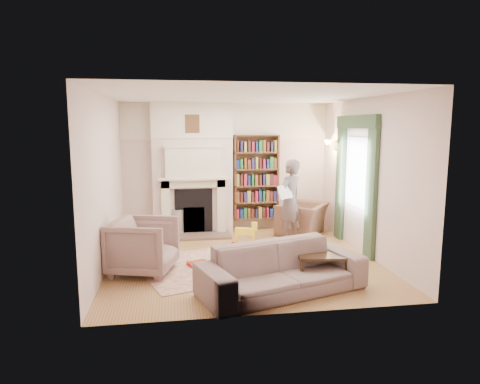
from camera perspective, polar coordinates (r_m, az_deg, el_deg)
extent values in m
plane|color=olive|center=(7.57, 0.29, -8.92)|extent=(4.50, 4.50, 0.00)
plane|color=white|center=(7.23, 0.31, 12.73)|extent=(4.50, 4.50, 0.00)
plane|color=white|center=(9.49, -1.84, 3.32)|extent=(4.50, 0.00, 4.50)
plane|color=white|center=(5.09, 4.30, -1.46)|extent=(4.50, 0.00, 4.50)
plane|color=white|center=(7.27, -17.51, 1.24)|extent=(0.00, 4.50, 4.50)
plane|color=white|center=(7.94, 16.56, 1.89)|extent=(0.00, 4.50, 4.50)
cube|color=white|center=(9.25, -6.33, 3.13)|extent=(1.70, 0.35, 2.80)
cube|color=silver|center=(8.99, -6.24, 1.81)|extent=(1.47, 0.24, 0.05)
cube|color=black|center=(9.19, -6.19, -2.58)|extent=(0.80, 0.06, 0.96)
cube|color=silver|center=(8.97, -6.28, 3.95)|extent=(1.15, 0.18, 0.62)
cube|color=brown|center=(9.48, 2.16, 1.94)|extent=(1.00, 0.24, 1.85)
cube|color=silver|center=(8.29, 15.31, 2.57)|extent=(0.02, 0.90, 1.30)
cube|color=#324E34|center=(7.68, 17.11, 0.13)|extent=(0.07, 0.32, 2.40)
cube|color=#324E34|center=(8.94, 13.22, 1.47)|extent=(0.07, 0.32, 2.40)
cube|color=#324E34|center=(8.23, 15.28, 9.01)|extent=(0.09, 1.70, 0.24)
cube|color=beige|center=(7.28, -3.35, -9.63)|extent=(2.89, 2.54, 0.01)
imported|color=#51362B|center=(9.28, 8.29, -3.55)|extent=(1.34, 1.36, 0.67)
imported|color=gray|center=(6.94, -12.76, -7.05)|extent=(1.18, 1.16, 0.87)
imported|color=gray|center=(6.06, 5.62, -10.15)|extent=(2.49, 1.57, 0.68)
imported|color=#584846|center=(8.50, 6.64, -1.25)|extent=(0.72, 0.69, 1.66)
cube|color=silver|center=(8.23, 6.03, 0.00)|extent=(0.37, 0.32, 0.26)
cylinder|color=#A6A9AD|center=(9.25, -8.22, -3.97)|extent=(0.32, 0.32, 0.55)
cube|color=#E1CD4F|center=(7.37, -5.34, -9.24)|extent=(0.44, 0.44, 0.03)
cube|color=red|center=(7.25, -5.57, -9.48)|extent=(0.39, 0.34, 0.06)
cube|color=red|center=(7.42, 4.40, -9.16)|extent=(0.30, 0.28, 0.02)
cube|color=red|center=(7.16, 2.08, -9.81)|extent=(0.30, 0.29, 0.02)
cube|color=red|center=(7.32, 1.71, -9.39)|extent=(0.25, 0.19, 0.02)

